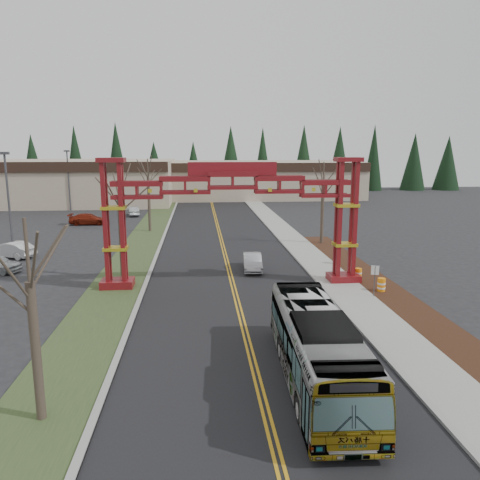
{
  "coord_description": "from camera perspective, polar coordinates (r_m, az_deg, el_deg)",
  "views": [
    {
      "loc": [
        -2.32,
        -13.76,
        9.47
      ],
      "look_at": [
        0.31,
        15.79,
        3.67
      ],
      "focal_mm": 35.0,
      "sensor_mm": 36.0,
      "label": 1
    }
  ],
  "objects": [
    {
      "name": "light_pole_near",
      "position": [
        47.57,
        -26.42,
        4.92
      ],
      "size": [
        0.8,
        0.4,
        9.21
      ],
      "color": "#3F3F44",
      "rests_on": "ground"
    },
    {
      "name": "silver_sedan",
      "position": [
        37.06,
        1.51,
        -2.69
      ],
      "size": [
        1.61,
        4.1,
        1.33
      ],
      "primitive_type": "imported",
      "rotation": [
        0.0,
        0.0,
        -0.05
      ],
      "color": "#A5A8AD",
      "rests_on": "ground"
    },
    {
      "name": "barrel_north",
      "position": [
        39.47,
        11.72,
        -2.38
      ],
      "size": [
        0.49,
        0.49,
        0.9
      ],
      "color": "orange",
      "rests_on": "ground"
    },
    {
      "name": "bare_tree_median_near",
      "position": [
        17.22,
        -24.25,
        -4.78
      ],
      "size": [
        3.3,
        3.3,
        7.26
      ],
      "color": "#382D26",
      "rests_on": "ground"
    },
    {
      "name": "conifer_treeline",
      "position": [
        105.83,
        -3.75,
        9.42
      ],
      "size": [
        116.1,
        5.6,
        13.0
      ],
      "color": "black",
      "rests_on": "ground"
    },
    {
      "name": "curb_right",
      "position": [
        40.77,
        7.04,
        -2.35
      ],
      "size": [
        0.3,
        110.0,
        0.15
      ],
      "primitive_type": "cube",
      "color": "#989793",
      "rests_on": "ground"
    },
    {
      "name": "parked_car_far_a",
      "position": [
        68.96,
        -12.93,
        3.43
      ],
      "size": [
        2.35,
        4.15,
        1.3
      ],
      "primitive_type": "imported",
      "rotation": [
        0.0,
        0.0,
        3.4
      ],
      "color": "#A8ADAF",
      "rests_on": "ground"
    },
    {
      "name": "barrel_south",
      "position": [
        32.75,
        16.85,
        -5.33
      ],
      "size": [
        0.54,
        0.54,
        1.0
      ],
      "color": "orange",
      "rests_on": "ground"
    },
    {
      "name": "lane_line_left",
      "position": [
        39.95,
        -1.8,
        -2.62
      ],
      "size": [
        0.12,
        100.0,
        0.01
      ],
      "primitive_type": "cube",
      "color": "#CA9017",
      "rests_on": "road"
    },
    {
      "name": "lane_line_right",
      "position": [
        39.97,
        -1.45,
        -2.62
      ],
      "size": [
        0.12,
        100.0,
        0.01
      ],
      "primitive_type": "cube",
      "color": "#CA9017",
      "rests_on": "road"
    },
    {
      "name": "road",
      "position": [
        39.96,
        -1.62,
        -2.64
      ],
      "size": [
        12.0,
        110.0,
        0.02
      ],
      "primitive_type": "cube",
      "color": "black",
      "rests_on": "ground"
    },
    {
      "name": "sidewalk_right",
      "position": [
        41.09,
        9.02,
        -2.3
      ],
      "size": [
        2.6,
        110.0,
        0.14
      ],
      "primitive_type": "cube",
      "color": "gray",
      "rests_on": "ground"
    },
    {
      "name": "grass_median",
      "position": [
        40.29,
        -13.07,
        -2.77
      ],
      "size": [
        4.0,
        110.0,
        0.08
      ],
      "primitive_type": "cube",
      "color": "#314321",
      "rests_on": "ground"
    },
    {
      "name": "gateway_arch",
      "position": [
        32.03,
        -0.91,
        4.81
      ],
      "size": [
        18.2,
        1.6,
        8.9
      ],
      "color": "maroon",
      "rests_on": "ground"
    },
    {
      "name": "curb_left",
      "position": [
        40.06,
        -10.45,
        -2.69
      ],
      "size": [
        0.3,
        110.0,
        0.15
      ],
      "primitive_type": "cube",
      "color": "#989793",
      "rests_on": "ground"
    },
    {
      "name": "parked_car_near_b",
      "position": [
        45.91,
        -26.09,
        -1.07
      ],
      "size": [
        4.61,
        3.17,
        1.44
      ],
      "primitive_type": "imported",
      "rotation": [
        0.0,
        0.0,
        4.29
      ],
      "color": "white",
      "rests_on": "ground"
    },
    {
      "name": "bare_tree_median_mid",
      "position": [
        34.85,
        -14.5,
        4.93
      ],
      "size": [
        3.45,
        3.45,
        8.27
      ],
      "color": "#382D26",
      "rests_on": "ground"
    },
    {
      "name": "retail_building_east",
      "position": [
        94.7,
        2.41,
        7.44
      ],
      "size": [
        38.0,
        20.3,
        7.0
      ],
      "color": "#B8A88D",
      "rests_on": "ground"
    },
    {
      "name": "parked_car_mid_a",
      "position": [
        62.34,
        -17.94,
        2.44
      ],
      "size": [
        4.92,
        2.11,
        1.41
      ],
      "primitive_type": "imported",
      "rotation": [
        0.0,
        0.0,
        1.54
      ],
      "color": "maroon",
      "rests_on": "ground"
    },
    {
      "name": "transit_bus",
      "position": [
        19.78,
        9.33,
        -12.83
      ],
      "size": [
        3.01,
        10.96,
        3.02
      ],
      "primitive_type": "imported",
      "rotation": [
        0.0,
        0.0,
        -0.04
      ],
      "color": "#9A9EA2",
      "rests_on": "ground"
    },
    {
      "name": "landscape_strip",
      "position": [
        28.45,
        21.64,
        -9.07
      ],
      "size": [
        2.6,
        50.0,
        0.12
      ],
      "primitive_type": "cube",
      "color": "black",
      "rests_on": "ground"
    },
    {
      "name": "light_pole_far",
      "position": [
        77.35,
        -20.19,
        7.34
      ],
      "size": [
        0.8,
        0.4,
        9.27
      ],
      "color": "#3F3F44",
      "rests_on": "ground"
    },
    {
      "name": "bare_tree_right_far",
      "position": [
        47.24,
        10.11,
        6.6
      ],
      "size": [
        3.37,
        3.37,
        8.2
      ],
      "color": "#382D26",
      "rests_on": "ground"
    },
    {
      "name": "bare_tree_median_far",
      "position": [
        54.76,
        -11.13,
        7.41
      ],
      "size": [
        3.26,
        3.26,
        8.37
      ],
      "color": "#382D26",
      "rests_on": "ground"
    },
    {
      "name": "retail_building_west",
      "position": [
        90.25,
        -23.1,
        6.55
      ],
      "size": [
        46.0,
        22.3,
        7.5
      ],
      "color": "#B8A88D",
      "rests_on": "ground"
    },
    {
      "name": "barrel_mid",
      "position": [
        35.17,
        14.22,
        -4.12
      ],
      "size": [
        0.51,
        0.51,
        0.94
      ],
      "color": "orange",
      "rests_on": "ground"
    },
    {
      "name": "street_sign",
      "position": [
        31.17,
        16.11,
        -4.11
      ],
      "size": [
        0.47,
        0.22,
        2.15
      ],
      "color": "#3F3F44",
      "rests_on": "ground"
    },
    {
      "name": "ground",
      "position": [
        16.86,
        4.03,
        -23.14
      ],
      "size": [
        200.0,
        200.0,
        0.0
      ],
      "primitive_type": "plane",
      "color": "black",
      "rests_on": "ground"
    }
  ]
}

